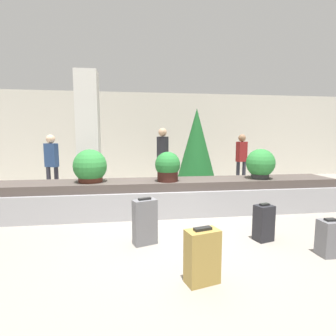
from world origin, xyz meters
name	(u,v)px	position (x,y,z in m)	size (l,w,h in m)	color
ground_plane	(179,235)	(0.00, 0.00, 0.00)	(18.00, 18.00, 0.00)	gray
back_wall	(151,136)	(0.00, 5.97, 1.60)	(18.00, 0.06, 3.20)	beige
carousel	(168,197)	(0.00, 1.31, 0.33)	(7.41, 0.98, 0.69)	#9E9EA3
pillar	(89,136)	(-1.82, 2.89, 1.60)	(0.54, 0.54, 3.20)	silver
suitcase_0	(145,222)	(-0.57, -0.26, 0.34)	(0.38, 0.28, 0.70)	slate
suitcase_1	(264,223)	(1.25, -0.38, 0.28)	(0.31, 0.27, 0.58)	#232328
suitcase_2	(202,256)	(0.00, -1.39, 0.30)	(0.40, 0.29, 0.63)	#A3843D
suitcase_3	(329,238)	(1.86, -0.99, 0.25)	(0.25, 0.23, 0.51)	slate
potted_plant_0	(260,164)	(1.99, 1.23, 1.00)	(0.61, 0.61, 0.64)	#2D2D2D
potted_plant_1	(168,167)	(-0.03, 1.16, 0.98)	(0.51, 0.51, 0.60)	#381914
potted_plant_2	(90,167)	(-1.56, 1.29, 0.99)	(0.66, 0.66, 0.66)	#4C2319
traveler_0	(241,156)	(2.71, 3.85, 0.98)	(0.36, 0.27, 1.65)	#282833
traveler_1	(52,160)	(-2.85, 3.27, 0.97)	(0.36, 0.28, 1.64)	#282833
traveler_2	(163,152)	(0.21, 3.99, 1.12)	(0.36, 0.35, 1.84)	#282833
decorated_tree	(196,149)	(1.00, 2.92, 1.26)	(1.18, 1.18, 2.34)	#4C331E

